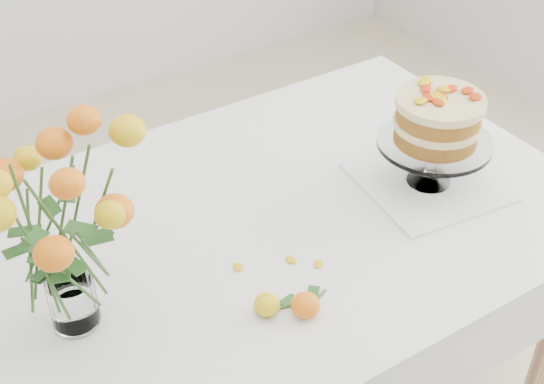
# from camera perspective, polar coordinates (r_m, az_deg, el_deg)

# --- Properties ---
(table) EXTENTS (1.43, 0.93, 0.76)m
(table) POSITION_cam_1_polar(r_m,az_deg,el_deg) (1.68, -0.73, -4.31)
(table) COLOR #A57A60
(table) RESTS_ON ground
(napkin) EXTENTS (0.33, 0.33, 0.01)m
(napkin) POSITION_cam_1_polar(r_m,az_deg,el_deg) (1.77, 11.66, 0.71)
(napkin) COLOR white
(napkin) RESTS_ON table
(cake_stand) EXTENTS (0.25, 0.25, 0.23)m
(cake_stand) POSITION_cam_1_polar(r_m,az_deg,el_deg) (1.68, 12.32, 5.03)
(cake_stand) COLOR silver
(cake_stand) RESTS_ON napkin
(rose_vase) EXTENTS (0.30, 0.30, 0.43)m
(rose_vase) POSITION_cam_1_polar(r_m,az_deg,el_deg) (1.29, -16.09, -1.79)
(rose_vase) COLOR silver
(rose_vase) RESTS_ON table
(loose_rose_near) EXTENTS (0.09, 0.05, 0.04)m
(loose_rose_near) POSITION_cam_1_polar(r_m,az_deg,el_deg) (1.42, -0.38, -8.48)
(loose_rose_near) COLOR yellow
(loose_rose_near) RESTS_ON table
(loose_rose_far) EXTENTS (0.09, 0.06, 0.05)m
(loose_rose_far) POSITION_cam_1_polar(r_m,az_deg,el_deg) (1.41, 2.55, -8.50)
(loose_rose_far) COLOR #DC440A
(loose_rose_far) RESTS_ON table
(stray_petal_a) EXTENTS (0.03, 0.02, 0.00)m
(stray_petal_a) POSITION_cam_1_polar(r_m,az_deg,el_deg) (1.52, -2.58, -5.67)
(stray_petal_a) COLOR #E8B10E
(stray_petal_a) RESTS_ON table
(stray_petal_b) EXTENTS (0.03, 0.02, 0.00)m
(stray_petal_b) POSITION_cam_1_polar(r_m,az_deg,el_deg) (1.53, 1.42, -5.15)
(stray_petal_b) COLOR #E8B10E
(stray_petal_b) RESTS_ON table
(stray_petal_c) EXTENTS (0.03, 0.02, 0.00)m
(stray_petal_c) POSITION_cam_1_polar(r_m,az_deg,el_deg) (1.53, 3.51, -5.45)
(stray_petal_c) COLOR #E8B10E
(stray_petal_c) RESTS_ON table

